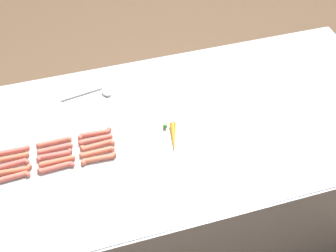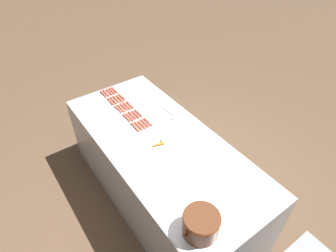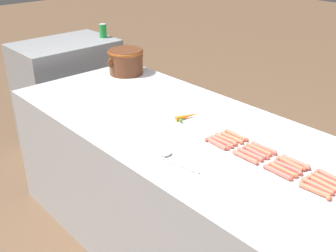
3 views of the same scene
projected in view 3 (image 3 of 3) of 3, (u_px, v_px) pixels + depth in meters
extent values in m
plane|color=brown|center=(180.00, 241.00, 2.83)|extent=(20.00, 20.00, 0.00)
cube|color=#9EA0A5|center=(181.00, 187.00, 2.64)|extent=(1.06, 2.42, 0.89)
cube|color=silver|center=(182.00, 124.00, 2.44)|extent=(1.04, 2.37, 0.00)
cube|color=gray|center=(69.00, 95.00, 3.88)|extent=(0.88, 0.60, 1.02)
cylinder|color=#C56448|center=(315.00, 190.00, 1.80)|extent=(0.04, 0.14, 0.02)
sphere|color=#C56448|center=(329.00, 198.00, 1.75)|extent=(0.02, 0.02, 0.02)
sphere|color=#C56448|center=(301.00, 183.00, 1.85)|extent=(0.02, 0.02, 0.02)
cylinder|color=#C85A4E|center=(278.00, 172.00, 1.93)|extent=(0.03, 0.14, 0.02)
sphere|color=#C85A4E|center=(291.00, 178.00, 1.89)|extent=(0.02, 0.02, 0.02)
sphere|color=#C85A4E|center=(265.00, 167.00, 1.98)|extent=(0.02, 0.02, 0.02)
cylinder|color=#C6614D|center=(245.00, 157.00, 2.06)|extent=(0.03, 0.14, 0.02)
sphere|color=#C6614D|center=(256.00, 162.00, 2.01)|extent=(0.02, 0.02, 0.02)
sphere|color=#C6614D|center=(234.00, 152.00, 2.11)|extent=(0.02, 0.02, 0.02)
cylinder|color=#CD5F4F|center=(217.00, 144.00, 2.19)|extent=(0.03, 0.14, 0.02)
sphere|color=#CD5F4F|center=(227.00, 148.00, 2.14)|extent=(0.02, 0.02, 0.02)
sphere|color=#CD5F4F|center=(206.00, 139.00, 2.23)|extent=(0.02, 0.02, 0.02)
cylinder|color=#C9614C|center=(317.00, 186.00, 1.83)|extent=(0.03, 0.14, 0.02)
sphere|color=#C9614C|center=(332.00, 193.00, 1.79)|extent=(0.02, 0.02, 0.02)
sphere|color=#C9614C|center=(303.00, 180.00, 1.88)|extent=(0.02, 0.02, 0.02)
cylinder|color=#CB6749|center=(283.00, 170.00, 1.96)|extent=(0.03, 0.14, 0.02)
sphere|color=#CB6749|center=(296.00, 176.00, 1.91)|extent=(0.02, 0.02, 0.02)
sphere|color=#CB6749|center=(270.00, 164.00, 2.00)|extent=(0.02, 0.02, 0.02)
cylinder|color=#C65F51|center=(250.00, 154.00, 2.09)|extent=(0.03, 0.14, 0.02)
sphere|color=#C65F51|center=(261.00, 160.00, 2.04)|extent=(0.02, 0.02, 0.02)
sphere|color=#C65F51|center=(239.00, 149.00, 2.13)|extent=(0.02, 0.02, 0.02)
cylinder|color=#C16050|center=(222.00, 142.00, 2.21)|extent=(0.02, 0.14, 0.02)
sphere|color=#C16050|center=(232.00, 146.00, 2.16)|extent=(0.02, 0.02, 0.02)
sphere|color=#C16050|center=(212.00, 137.00, 2.26)|extent=(0.02, 0.02, 0.02)
cylinder|color=#C1674B|center=(323.00, 183.00, 1.85)|extent=(0.04, 0.14, 0.02)
sphere|color=#C1674B|center=(308.00, 178.00, 1.89)|extent=(0.02, 0.02, 0.02)
cylinder|color=#C3594F|center=(288.00, 167.00, 1.98)|extent=(0.03, 0.14, 0.02)
sphere|color=#C3594F|center=(300.00, 173.00, 1.93)|extent=(0.02, 0.02, 0.02)
sphere|color=#C3594F|center=(276.00, 161.00, 2.03)|extent=(0.02, 0.02, 0.02)
cylinder|color=#C75D51|center=(255.00, 152.00, 2.10)|extent=(0.03, 0.14, 0.02)
sphere|color=#C75D51|center=(267.00, 157.00, 2.06)|extent=(0.02, 0.02, 0.02)
sphere|color=#C75D51|center=(244.00, 148.00, 2.15)|extent=(0.02, 0.02, 0.02)
cylinder|color=#C6634B|center=(226.00, 139.00, 2.23)|extent=(0.03, 0.14, 0.02)
sphere|color=#C6634B|center=(235.00, 144.00, 2.18)|extent=(0.02, 0.02, 0.02)
sphere|color=#C6634B|center=(217.00, 135.00, 2.28)|extent=(0.02, 0.02, 0.02)
cylinder|color=#C86750|center=(327.00, 180.00, 1.88)|extent=(0.03, 0.14, 0.02)
sphere|color=#C86750|center=(313.00, 174.00, 1.92)|extent=(0.02, 0.02, 0.02)
cylinder|color=#C16547|center=(291.00, 164.00, 2.01)|extent=(0.03, 0.14, 0.02)
sphere|color=#C16547|center=(304.00, 169.00, 1.96)|extent=(0.02, 0.02, 0.02)
sphere|color=#C16547|center=(278.00, 158.00, 2.05)|extent=(0.02, 0.02, 0.02)
cylinder|color=#CA6347|center=(259.00, 149.00, 2.13)|extent=(0.03, 0.14, 0.02)
sphere|color=#CA6347|center=(270.00, 154.00, 2.09)|extent=(0.02, 0.02, 0.02)
sphere|color=#CA6347|center=(248.00, 145.00, 2.18)|extent=(0.02, 0.02, 0.02)
cylinder|color=#C8684C|center=(232.00, 138.00, 2.25)|extent=(0.03, 0.14, 0.02)
sphere|color=#C8684C|center=(241.00, 142.00, 2.20)|extent=(0.02, 0.02, 0.02)
sphere|color=#C8684C|center=(222.00, 133.00, 2.30)|extent=(0.02, 0.02, 0.02)
cylinder|color=#C65C4B|center=(331.00, 177.00, 1.90)|extent=(0.04, 0.14, 0.02)
sphere|color=#C65C4B|center=(317.00, 172.00, 1.94)|extent=(0.02, 0.02, 0.02)
cylinder|color=#C96050|center=(296.00, 162.00, 2.02)|extent=(0.03, 0.14, 0.02)
sphere|color=#C96050|center=(308.00, 168.00, 1.97)|extent=(0.02, 0.02, 0.02)
sphere|color=#C96050|center=(284.00, 156.00, 2.07)|extent=(0.02, 0.02, 0.02)
cylinder|color=#C85C4E|center=(264.00, 148.00, 2.15)|extent=(0.03, 0.14, 0.02)
sphere|color=#C85C4E|center=(275.00, 153.00, 2.10)|extent=(0.02, 0.02, 0.02)
sphere|color=#C85C4E|center=(253.00, 143.00, 2.20)|extent=(0.02, 0.02, 0.02)
cylinder|color=#CD664C|center=(236.00, 135.00, 2.28)|extent=(0.03, 0.14, 0.02)
sphere|color=#CD664C|center=(246.00, 139.00, 2.23)|extent=(0.02, 0.02, 0.02)
sphere|color=#CD664C|center=(226.00, 131.00, 2.32)|extent=(0.02, 0.02, 0.02)
cylinder|color=#562D19|center=(126.00, 62.00, 3.22)|extent=(0.26, 0.26, 0.19)
torus|color=brown|center=(125.00, 52.00, 3.19)|extent=(0.28, 0.28, 0.03)
torus|color=#562D19|center=(112.00, 63.00, 3.13)|extent=(0.08, 0.02, 0.08)
torus|color=#562D19|center=(139.00, 56.00, 3.29)|extent=(0.08, 0.02, 0.08)
cylinder|color=#B7B7BC|center=(181.00, 165.00, 2.00)|extent=(0.05, 0.22, 0.01)
ellipsoid|color=#B7B7BC|center=(166.00, 154.00, 2.10)|extent=(0.08, 0.06, 0.02)
cone|color=orange|center=(188.00, 116.00, 2.50)|extent=(0.17, 0.07, 0.03)
sphere|color=#387F2D|center=(180.00, 121.00, 2.44)|extent=(0.02, 0.02, 0.02)
cylinder|color=#1E8C38|center=(103.00, 31.00, 3.79)|extent=(0.07, 0.07, 0.12)
cylinder|color=silver|center=(102.00, 24.00, 3.76)|extent=(0.06, 0.06, 0.00)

